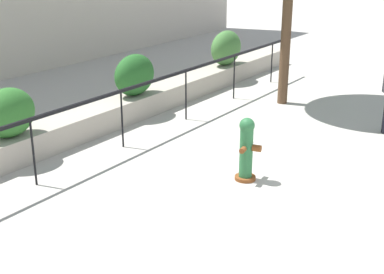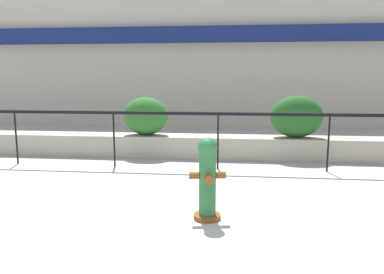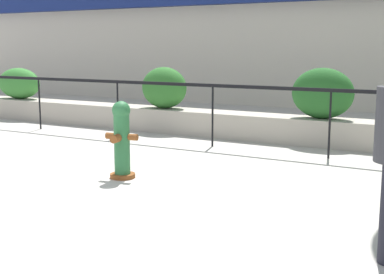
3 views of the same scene
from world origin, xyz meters
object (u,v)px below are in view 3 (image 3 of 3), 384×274
object	(u,v)px
hedge_bush_2	(323,93)
hedge_bush_0	(19,83)
hedge_bush_1	(164,88)
fire_hydrant	(122,139)

from	to	relation	value
hedge_bush_2	hedge_bush_0	bearing A→B (deg)	180.00
hedge_bush_0	hedge_bush_1	bearing A→B (deg)	0.00
hedge_bush_0	hedge_bush_2	size ratio (longest dim) A/B	1.13
hedge_bush_1	hedge_bush_2	distance (m)	3.43
hedge_bush_2	fire_hydrant	world-z (taller)	hedge_bush_2
hedge_bush_1	fire_hydrant	xyz separation A→B (m)	(1.70, -3.83, -0.39)
hedge_bush_2	hedge_bush_1	bearing A→B (deg)	180.00
hedge_bush_0	hedge_bush_2	bearing A→B (deg)	0.00
hedge_bush_0	hedge_bush_2	world-z (taller)	hedge_bush_2
fire_hydrant	hedge_bush_1	bearing A→B (deg)	113.99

